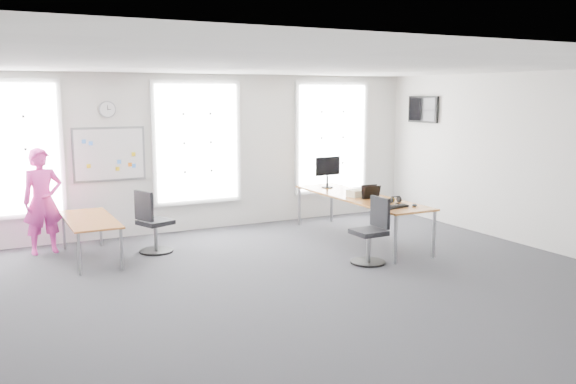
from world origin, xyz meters
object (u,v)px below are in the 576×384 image
chair_right (372,235)px  headphones (395,200)px  chair_left (152,226)px  keyboard (395,207)px  person (43,201)px  monitor (328,169)px  desk_right (359,199)px  desk_left (90,222)px

chair_right → headphones: (0.85, 0.55, 0.40)m
chair_left → keyboard: (3.45, -2.00, 0.35)m
person → monitor: 5.21m
desk_right → chair_right: chair_right is taller
monitor → desk_right: bearing=-93.0°
desk_right → chair_left: size_ratio=3.12×
desk_right → chair_left: bearing=167.7°
chair_right → person: bearing=-125.1°
headphones → monitor: size_ratio=0.31×
keyboard → chair_right: bearing=-175.1°
monitor → chair_right: bearing=-108.4°
desk_right → chair_right: size_ratio=3.19×
chair_right → keyboard: bearing=105.0°
desk_right → keyboard: bearing=-96.0°
monitor → desk_left: bearing=-179.6°
chair_left → monitor: (3.58, 0.34, 0.71)m
desk_left → keyboard: keyboard is taller
chair_right → headphones: bearing=121.2°
desk_right → monitor: size_ratio=5.42×
chair_left → keyboard: size_ratio=2.17×
person → monitor: bearing=-11.9°
headphones → monitor: monitor is taller
monitor → headphones: bearing=-88.3°
keyboard → headphones: headphones is taller
chair_right → headphones: size_ratio=5.41×
desk_right → chair_left: (-3.58, 0.78, -0.29)m
chair_left → person: person is taller
desk_right → person: person is taller
desk_left → headphones: bearing=-19.5°
headphones → person: bearing=141.3°
desk_right → chair_right: (-0.69, -1.38, -0.30)m
desk_right → keyboard: size_ratio=6.78×
person → desk_right: bearing=-23.8°
person → chair_left: bearing=-33.5°
keyboard → person: bearing=139.2°
desk_left → keyboard: 4.89m
chair_right → chair_left: size_ratio=0.98×
chair_right → monitor: bearing=163.1°
keyboard → headphones: bearing=41.0°
keyboard → monitor: monitor is taller
chair_right → person: person is taller
headphones → desk_left: bearing=146.2°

